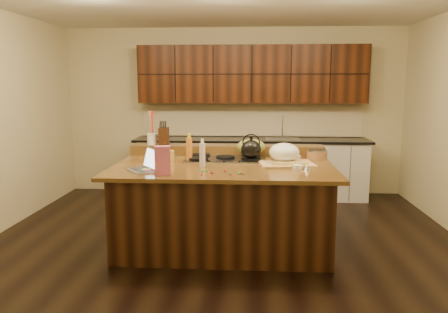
{
  "coord_description": "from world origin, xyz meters",
  "views": [
    {
      "loc": [
        0.3,
        -4.72,
        1.79
      ],
      "look_at": [
        0.0,
        0.05,
        1.0
      ],
      "focal_mm": 35.0,
      "sensor_mm": 36.0,
      "label": 1
    }
  ],
  "objects": [
    {
      "name": "laptop",
      "position": [
        -0.77,
        -0.41,
        0.98
      ],
      "size": [
        0.4,
        0.41,
        0.23
      ],
      "rotation": [
        0.0,
        0.0,
        -0.94
      ],
      "color": "#B7B7BC",
      "rests_on": "island"
    },
    {
      "name": "kitchen_timer",
      "position": [
        0.88,
        -0.3,
        0.96
      ],
      "size": [
        0.11,
        0.11,
        0.07
      ],
      "primitive_type": "cone",
      "rotation": [
        0.0,
        0.0,
        -0.43
      ],
      "color": "silver",
      "rests_on": "island"
    },
    {
      "name": "gumdrop_6",
      "position": [
        0.2,
        -0.5,
        0.93
      ],
      "size": [
        0.02,
        0.02,
        0.02
      ],
      "primitive_type": "ellipsoid",
      "color": "red",
      "rests_on": "island"
    },
    {
      "name": "gumdrop_3",
      "position": [
        -0.15,
        -0.41,
        0.93
      ],
      "size": [
        0.02,
        0.02,
        0.02
      ],
      "primitive_type": "ellipsoid",
      "color": "#198C26",
      "rests_on": "island"
    },
    {
      "name": "gumdrop_0",
      "position": [
        -0.08,
        -0.53,
        0.93
      ],
      "size": [
        0.02,
        0.02,
        0.02
      ],
      "primitive_type": "ellipsoid",
      "color": "red",
      "rests_on": "island"
    },
    {
      "name": "island",
      "position": [
        0.0,
        0.0,
        0.46
      ],
      "size": [
        2.4,
        1.6,
        0.92
      ],
      "color": "black",
      "rests_on": "ground"
    },
    {
      "name": "green_bowl",
      "position": [
        0.3,
        0.43,
        1.06
      ],
      "size": [
        0.38,
        0.38,
        0.19
      ],
      "primitive_type": "ellipsoid",
      "rotation": [
        0.0,
        0.0,
        0.14
      ],
      "color": "olive",
      "rests_on": "cooktop"
    },
    {
      "name": "back_counter",
      "position": [
        0.3,
        2.23,
        0.98
      ],
      "size": [
        3.7,
        0.66,
        2.4
      ],
      "color": "silver",
      "rests_on": "ground"
    },
    {
      "name": "ramekin_c",
      "position": [
        0.84,
        0.39,
        0.94
      ],
      "size": [
        0.12,
        0.12,
        0.04
      ],
      "primitive_type": "cylinder",
      "rotation": [
        0.0,
        0.0,
        0.21
      ],
      "color": "white",
      "rests_on": "island"
    },
    {
      "name": "gumdrop_2",
      "position": [
        -0.18,
        -0.62,
        0.93
      ],
      "size": [
        0.02,
        0.02,
        0.02
      ],
      "primitive_type": "ellipsoid",
      "color": "red",
      "rests_on": "island"
    },
    {
      "name": "pink_bag",
      "position": [
        -0.56,
        -0.61,
        1.06
      ],
      "size": [
        0.17,
        0.11,
        0.28
      ],
      "primitive_type": "cube",
      "rotation": [
        0.0,
        0.0,
        0.23
      ],
      "color": "#C65D7A",
      "rests_on": "island"
    },
    {
      "name": "utensil_crock",
      "position": [
        -0.96,
        0.7,
        1.11
      ],
      "size": [
        0.15,
        0.15,
        0.14
      ],
      "primitive_type": "cylinder",
      "rotation": [
        0.0,
        0.0,
        -0.28
      ],
      "color": "white",
      "rests_on": "back_ledge"
    },
    {
      "name": "candy_plate",
      "position": [
        -0.75,
        -0.45,
        0.93
      ],
      "size": [
        0.22,
        0.22,
        0.01
      ],
      "primitive_type": "cylinder",
      "rotation": [
        0.0,
        0.0,
        0.25
      ],
      "color": "white",
      "rests_on": "island"
    },
    {
      "name": "ramekin_a",
      "position": [
        0.78,
        -0.23,
        0.94
      ],
      "size": [
        0.13,
        0.13,
        0.04
      ],
      "primitive_type": "cylinder",
      "rotation": [
        0.0,
        0.0,
        -0.37
      ],
      "color": "white",
      "rests_on": "island"
    },
    {
      "name": "kettle",
      "position": [
        0.3,
        0.17,
        1.07
      ],
      "size": [
        0.28,
        0.28,
        0.21
      ],
      "primitive_type": "ellipsoid",
      "rotation": [
        0.0,
        0.0,
        0.29
      ],
      "color": "black",
      "rests_on": "cooktop"
    },
    {
      "name": "gumdrop_8",
      "position": [
        0.11,
        -0.6,
        0.93
      ],
      "size": [
        0.02,
        0.02,
        0.02
      ],
      "primitive_type": "ellipsoid",
      "color": "red",
      "rests_on": "island"
    },
    {
      "name": "strainer_bowl",
      "position": [
        1.08,
        0.43,
        0.97
      ],
      "size": [
        0.31,
        0.31,
        0.09
      ],
      "primitive_type": "cylinder",
      "rotation": [
        0.0,
        0.0,
        -0.37
      ],
      "color": "#996B3F",
      "rests_on": "island"
    },
    {
      "name": "vinegar_bottle",
      "position": [
        -0.22,
        -0.13,
        1.04
      ],
      "size": [
        0.07,
        0.07,
        0.25
      ],
      "primitive_type": "cylinder",
      "rotation": [
        0.0,
        0.0,
        -0.12
      ],
      "color": "silver",
      "rests_on": "island"
    },
    {
      "name": "gumdrop_7",
      "position": [
        -0.19,
        -0.41,
        0.93
      ],
      "size": [
        0.02,
        0.02,
        0.02
      ],
      "primitive_type": "ellipsoid",
      "color": "#198C26",
      "rests_on": "island"
    },
    {
      "name": "oil_bottle",
      "position": [
        -0.41,
        0.17,
        1.06
      ],
      "size": [
        0.07,
        0.07,
        0.27
      ],
      "primitive_type": "cylinder",
      "rotation": [
        0.0,
        0.0,
        0.03
      ],
      "color": "orange",
      "rests_on": "island"
    },
    {
      "name": "cooktop",
      "position": [
        0.0,
        0.3,
        0.94
      ],
      "size": [
        0.92,
        0.52,
        0.05
      ],
      "color": "gray",
      "rests_on": "island"
    },
    {
      "name": "wooden_tray",
      "position": [
        0.67,
        0.05,
        1.02
      ],
      "size": [
        0.63,
        0.5,
        0.23
      ],
      "rotation": [
        0.0,
        0.0,
        0.14
      ],
      "color": "tan",
      "rests_on": "island"
    },
    {
      "name": "package_box",
      "position": [
        -0.62,
        0.05,
        0.99
      ],
      "size": [
        0.12,
        0.1,
        0.14
      ],
      "primitive_type": "cube",
      "rotation": [
        0.0,
        0.0,
        0.38
      ],
      "color": "gold",
      "rests_on": "island"
    },
    {
      "name": "gumdrop_4",
      "position": [
        0.04,
        -0.41,
        0.93
      ],
      "size": [
        0.02,
        0.02,
        0.02
      ],
      "primitive_type": "ellipsoid",
      "color": "red",
      "rests_on": "island"
    },
    {
      "name": "room",
      "position": [
        0.0,
        0.0,
        1.35
      ],
      "size": [
        5.52,
        5.02,
        2.72
      ],
      "color": "black",
      "rests_on": "ground"
    },
    {
      "name": "gumdrop_5",
      "position": [
        0.09,
        -0.52,
        0.93
      ],
      "size": [
        0.02,
        0.02,
        0.02
      ],
      "primitive_type": "ellipsoid",
      "color": "#198C26",
      "rests_on": "island"
    },
    {
      "name": "ramekin_b",
      "position": [
        0.69,
        -0.1,
        0.94
      ],
      "size": [
        0.11,
        0.11,
        0.04
      ],
      "primitive_type": "cylinder",
      "rotation": [
        0.0,
        0.0,
        -0.15
      ],
      "color": "white",
      "rests_on": "island"
    },
    {
      "name": "knife_block",
      "position": [
        -0.8,
        0.7,
        1.15
      ],
      "size": [
        0.11,
        0.18,
        0.22
      ],
      "primitive_type": "cube",
      "rotation": [
        0.0,
        0.0,
        0.01
      ],
      "color": "black",
      "rests_on": "back_ledge"
    },
    {
      "name": "back_ledge",
      "position": [
        0.0,
        0.7,
        0.98
      ],
      "size": [
        2.4,
        0.3,
        0.12
      ],
      "primitive_type": "cube",
      "color": "black",
      "rests_on": "island"
    },
    {
      "name": "gumdrop_9",
      "position": [
        0.18,
        -0.53,
        0.93
      ],
      "size": [
        0.02,
        0.02,
        0.02
      ],
      "primitive_type": "ellipsoid",
      "color": "#198C26",
      "rests_on": "island"
    },
    {
      "name": "gumdrop_1",
      "position": [
        0.22,
        -0.55,
        0.93
      ],
      "size": [
        0.02,
        0.02,
        0.02
      ],
      "primitive_type": "ellipsoid",
      "color": "#198C26",
      "rests_on": "island"
    }
  ]
}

